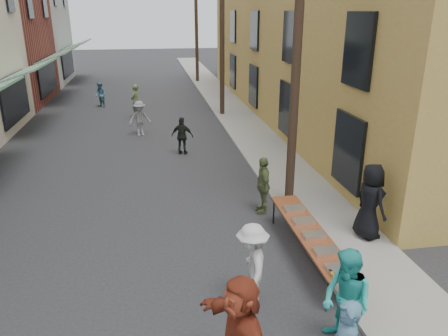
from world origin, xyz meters
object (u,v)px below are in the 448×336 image
object	(u,v)px
utility_pole_mid	(222,31)
catering_tray_sausage	(339,268)
serving_table	(309,232)
guest_front_c	(346,302)
server	(370,201)
utility_pole_near	(297,51)
utility_pole_far	(196,24)

from	to	relation	value
utility_pole_mid	catering_tray_sausage	bearing A→B (deg)	-91.72
serving_table	guest_front_c	xyz separation A→B (m)	(-0.40, -2.84, 0.23)
server	catering_tray_sausage	bearing A→B (deg)	130.03
utility_pole_near	catering_tray_sausage	world-z (taller)	utility_pole_near
utility_pole_far	catering_tray_sausage	world-z (taller)	utility_pole_far
catering_tray_sausage	guest_front_c	distance (m)	1.26
utility_pole_far	catering_tray_sausage	xyz separation A→B (m)	(-0.50, -28.63, -3.71)
serving_table	utility_pole_mid	bearing A→B (deg)	88.09
serving_table	guest_front_c	bearing A→B (deg)	-98.02
guest_front_c	server	bearing A→B (deg)	131.50
serving_table	server	size ratio (longest dim) A/B	2.06
utility_pole_mid	utility_pole_near	bearing A→B (deg)	-90.00
utility_pole_near	serving_table	xyz separation A→B (m)	(-0.50, -2.98, -3.79)
utility_pole_far	guest_front_c	size ratio (longest dim) A/B	4.77
utility_pole_near	utility_pole_mid	xyz separation A→B (m)	(0.00, 12.00, 0.00)
utility_pole_mid	catering_tray_sausage	xyz separation A→B (m)	(-0.50, -16.63, -3.71)
utility_pole_mid	utility_pole_far	distance (m)	12.00
catering_tray_sausage	server	xyz separation A→B (m)	(1.80, 2.27, 0.28)
utility_pole_near	guest_front_c	distance (m)	6.88
utility_pole_far	serving_table	bearing A→B (deg)	-91.06
utility_pole_near	server	distance (m)	4.36
server	guest_front_c	bearing A→B (deg)	135.99
utility_pole_near	utility_pole_mid	bearing A→B (deg)	90.00
catering_tray_sausage	serving_table	bearing A→B (deg)	90.00
utility_pole_near	utility_pole_far	xyz separation A→B (m)	(0.00, 24.00, 0.00)
serving_table	catering_tray_sausage	distance (m)	1.65
catering_tray_sausage	guest_front_c	bearing A→B (deg)	-108.62
utility_pole_near	catering_tray_sausage	distance (m)	5.96
utility_pole_mid	serving_table	bearing A→B (deg)	-91.91
guest_front_c	server	distance (m)	4.10
catering_tray_sausage	utility_pole_near	bearing A→B (deg)	83.84
guest_front_c	catering_tray_sausage	bearing A→B (deg)	145.36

